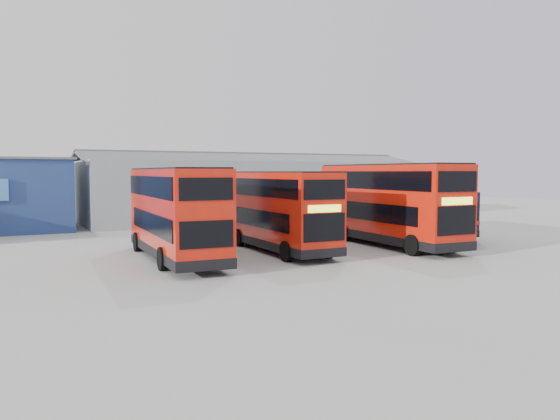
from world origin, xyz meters
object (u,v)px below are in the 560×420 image
object	(u,v)px
maintenance_shed	(253,189)
single_decker_blue	(399,212)
double_decker_left	(175,214)
double_decker_right	(388,205)
double_decker_centre	(276,211)

from	to	relation	value
maintenance_shed	single_decker_blue	world-z (taller)	maintenance_shed
double_decker_left	double_decker_right	xyz separation A→B (m)	(12.12, -0.58, 0.12)
single_decker_blue	double_decker_right	bearing A→B (deg)	41.04
double_decker_right	maintenance_shed	bearing A→B (deg)	89.17
maintenance_shed	double_decker_right	xyz separation A→B (m)	(-1.25, -20.80, -0.33)
double_decker_left	double_decker_right	world-z (taller)	double_decker_right
double_decker_left	single_decker_blue	xyz separation A→B (m)	(16.12, 3.22, -0.68)
double_decker_centre	single_decker_blue	distance (m)	10.90
double_decker_right	single_decker_blue	world-z (taller)	double_decker_right
maintenance_shed	double_decker_centre	world-z (taller)	maintenance_shed
maintenance_shed	double_decker_left	size ratio (longest dim) A/B	2.95
maintenance_shed	double_decker_right	size ratio (longest dim) A/B	2.79
double_decker_centre	double_decker_right	xyz separation A→B (m)	(6.53, -1.06, 0.20)
maintenance_shed	double_decker_centre	xyz separation A→B (m)	(-7.78, -19.73, -0.53)
single_decker_blue	double_decker_left	bearing A→B (deg)	8.79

